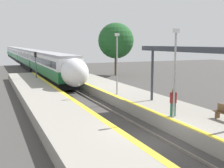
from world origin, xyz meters
name	(u,v)px	position (x,y,z in m)	size (l,w,h in m)	color
ground_plane	(152,143)	(0.00, 0.00, 0.00)	(120.00, 120.00, 0.00)	#423F3D
rail_left	(141,143)	(-0.72, 0.00, 0.07)	(0.08, 90.00, 0.15)	slate
rail_right	(163,140)	(0.72, 0.00, 0.07)	(0.08, 90.00, 0.15)	slate
train	(24,56)	(0.00, 60.92, 2.31)	(2.86, 95.58, 4.03)	black
platform_right	(206,127)	(3.74, 0.00, 0.43)	(4.07, 64.00, 0.87)	gray
platform_left	(89,145)	(-3.60, 0.00, 0.43)	(3.81, 64.00, 0.87)	gray
person_waiting	(173,102)	(2.40, 1.52, 1.76)	(0.36, 0.23, 1.72)	#1E604C
railway_signal	(36,65)	(-2.41, 24.90, 2.61)	(0.28, 0.28, 4.26)	#59595E
lamppost_near	(175,67)	(2.26, 1.27, 3.92)	(0.36, 0.20, 5.35)	#9E9EA3
lamppost_mid	(117,60)	(2.26, 9.61, 3.92)	(0.36, 0.20, 5.35)	#9E9EA3
station_canopy	(194,51)	(4.38, 2.14, 4.85)	(2.02, 11.33, 4.28)	#333842
background_tree_right	(116,41)	(11.51, 30.42, 5.77)	(5.91, 5.91, 8.73)	brown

